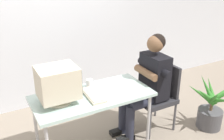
% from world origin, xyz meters
% --- Properties ---
extents(wall_back, '(8.00, 0.10, 3.00)m').
position_xyz_m(wall_back, '(0.30, 1.40, 1.50)').
color(wall_back, silver).
rests_on(wall_back, ground_plane).
extents(desk, '(1.35, 0.64, 0.73)m').
position_xyz_m(desk, '(0.00, 0.00, 0.67)').
color(desk, '#B7B7BC').
rests_on(desk, ground_plane).
extents(crt_monitor, '(0.42, 0.35, 0.40)m').
position_xyz_m(crt_monitor, '(-0.38, 0.01, 0.96)').
color(crt_monitor, beige).
rests_on(crt_monitor, desk).
extents(keyboard, '(0.18, 0.42, 0.03)m').
position_xyz_m(keyboard, '(-0.01, -0.04, 0.74)').
color(keyboard, beige).
rests_on(keyboard, desk).
extents(office_chair, '(0.47, 0.47, 0.90)m').
position_xyz_m(office_chair, '(0.96, -0.00, 0.51)').
color(office_chair, '#4C4C51').
rests_on(office_chair, ground_plane).
extents(person_seated, '(0.70, 0.59, 1.32)m').
position_xyz_m(person_seated, '(0.77, -0.00, 0.73)').
color(person_seated, black).
rests_on(person_seated, ground_plane).
extents(potted_plant, '(0.66, 0.63, 0.71)m').
position_xyz_m(potted_plant, '(1.57, -0.37, 0.29)').
color(potted_plant, '#4C4C51').
rests_on(potted_plant, ground_plane).
extents(desk_mug, '(0.08, 0.09, 0.10)m').
position_xyz_m(desk_mug, '(0.05, 0.19, 0.78)').
color(desk_mug, white).
rests_on(desk_mug, desk).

